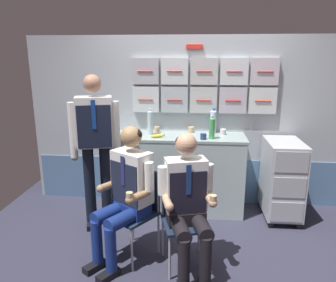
{
  "coord_description": "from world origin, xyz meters",
  "views": [
    {
      "loc": [
        0.04,
        -2.73,
        1.89
      ],
      "look_at": [
        -0.23,
        0.28,
        1.1
      ],
      "focal_mm": 34.74,
      "sensor_mm": 36.0,
      "label": 1
    }
  ],
  "objects_px": {
    "espresso_cup_small": "(157,129)",
    "snack_banana": "(157,136)",
    "sparkling_bottle_green": "(150,122)",
    "folding_chair_center": "(183,209)",
    "crew_member_left": "(126,189)",
    "folding_chair_left": "(139,203)",
    "service_trolley": "(282,178)",
    "crew_member_standing": "(95,139)",
    "crew_member_center": "(188,199)"
  },
  "relations": [
    {
      "from": "espresso_cup_small",
      "to": "snack_banana",
      "type": "distance_m",
      "value": 0.3
    },
    {
      "from": "sparkling_bottle_green",
      "to": "folding_chair_center",
      "type": "bearing_deg",
      "value": -67.34
    },
    {
      "from": "crew_member_left",
      "to": "sparkling_bottle_green",
      "type": "xyz_separation_m",
      "value": [
        0.07,
        1.12,
        0.41
      ]
    },
    {
      "from": "sparkling_bottle_green",
      "to": "folding_chair_left",
      "type": "bearing_deg",
      "value": -88.83
    },
    {
      "from": "folding_chair_left",
      "to": "espresso_cup_small",
      "type": "bearing_deg",
      "value": 87.67
    },
    {
      "from": "folding_chair_left",
      "to": "snack_banana",
      "type": "height_order",
      "value": "snack_banana"
    },
    {
      "from": "service_trolley",
      "to": "sparkling_bottle_green",
      "type": "relative_size",
      "value": 2.94
    },
    {
      "from": "service_trolley",
      "to": "snack_banana",
      "type": "relative_size",
      "value": 5.49
    },
    {
      "from": "crew_member_standing",
      "to": "espresso_cup_small",
      "type": "distance_m",
      "value": 0.89
    },
    {
      "from": "service_trolley",
      "to": "snack_banana",
      "type": "distance_m",
      "value": 1.56
    },
    {
      "from": "service_trolley",
      "to": "espresso_cup_small",
      "type": "height_order",
      "value": "espresso_cup_small"
    },
    {
      "from": "sparkling_bottle_green",
      "to": "service_trolley",
      "type": "bearing_deg",
      "value": -5.02
    },
    {
      "from": "sparkling_bottle_green",
      "to": "crew_member_standing",
      "type": "bearing_deg",
      "value": -135.63
    },
    {
      "from": "service_trolley",
      "to": "espresso_cup_small",
      "type": "bearing_deg",
      "value": 169.58
    },
    {
      "from": "crew_member_left",
      "to": "snack_banana",
      "type": "bearing_deg",
      "value": 79.63
    },
    {
      "from": "crew_member_center",
      "to": "crew_member_standing",
      "type": "bearing_deg",
      "value": 144.44
    },
    {
      "from": "service_trolley",
      "to": "crew_member_left",
      "type": "relative_size",
      "value": 0.73
    },
    {
      "from": "crew_member_standing",
      "to": "crew_member_left",
      "type": "bearing_deg",
      "value": -52.7
    },
    {
      "from": "folding_chair_left",
      "to": "crew_member_standing",
      "type": "height_order",
      "value": "crew_member_standing"
    },
    {
      "from": "crew_member_left",
      "to": "espresso_cup_small",
      "type": "height_order",
      "value": "crew_member_left"
    },
    {
      "from": "service_trolley",
      "to": "crew_member_standing",
      "type": "bearing_deg",
      "value": -169.88
    },
    {
      "from": "crew_member_standing",
      "to": "snack_banana",
      "type": "relative_size",
      "value": 9.96
    },
    {
      "from": "crew_member_center",
      "to": "snack_banana",
      "type": "xyz_separation_m",
      "value": [
        -0.39,
        1.1,
        0.29
      ]
    },
    {
      "from": "folding_chair_left",
      "to": "crew_member_left",
      "type": "distance_m",
      "value": 0.25
    },
    {
      "from": "crew_member_standing",
      "to": "espresso_cup_small",
      "type": "bearing_deg",
      "value": 47.86
    },
    {
      "from": "service_trolley",
      "to": "crew_member_standing",
      "type": "distance_m",
      "value": 2.21
    },
    {
      "from": "crew_member_standing",
      "to": "snack_banana",
      "type": "xyz_separation_m",
      "value": [
        0.63,
        0.36,
        -0.04
      ]
    },
    {
      "from": "folding_chair_center",
      "to": "snack_banana",
      "type": "xyz_separation_m",
      "value": [
        -0.35,
        0.94,
        0.47
      ]
    },
    {
      "from": "service_trolley",
      "to": "crew_member_center",
      "type": "bearing_deg",
      "value": -134.27
    },
    {
      "from": "crew_member_left",
      "to": "service_trolley",
      "type": "bearing_deg",
      "value": 30.58
    },
    {
      "from": "snack_banana",
      "to": "folding_chair_center",
      "type": "bearing_deg",
      "value": -69.54
    },
    {
      "from": "folding_chair_left",
      "to": "crew_member_standing",
      "type": "bearing_deg",
      "value": 139.32
    },
    {
      "from": "folding_chair_left",
      "to": "crew_member_center",
      "type": "height_order",
      "value": "crew_member_center"
    },
    {
      "from": "folding_chair_center",
      "to": "crew_member_standing",
      "type": "relative_size",
      "value": 0.49
    },
    {
      "from": "folding_chair_center",
      "to": "espresso_cup_small",
      "type": "distance_m",
      "value": 1.39
    },
    {
      "from": "crew_member_center",
      "to": "folding_chair_center",
      "type": "bearing_deg",
      "value": 105.47
    },
    {
      "from": "service_trolley",
      "to": "crew_member_center",
      "type": "distance_m",
      "value": 1.57
    },
    {
      "from": "folding_chair_left",
      "to": "crew_member_center",
      "type": "bearing_deg",
      "value": -28.79
    },
    {
      "from": "folding_chair_left",
      "to": "crew_member_standing",
      "type": "xyz_separation_m",
      "value": [
        -0.55,
        0.47,
        0.51
      ]
    },
    {
      "from": "crew_member_center",
      "to": "sparkling_bottle_green",
      "type": "xyz_separation_m",
      "value": [
        -0.5,
        1.25,
        0.43
      ]
    },
    {
      "from": "service_trolley",
      "to": "crew_member_center",
      "type": "xyz_separation_m",
      "value": [
        -1.09,
        -1.11,
        0.19
      ]
    },
    {
      "from": "folding_chair_left",
      "to": "espresso_cup_small",
      "type": "xyz_separation_m",
      "value": [
        0.05,
        1.13,
        0.48
      ]
    },
    {
      "from": "service_trolley",
      "to": "folding_chair_left",
      "type": "relative_size",
      "value": 1.12
    },
    {
      "from": "service_trolley",
      "to": "espresso_cup_small",
      "type": "xyz_separation_m",
      "value": [
        -1.52,
        0.28,
        0.5
      ]
    },
    {
      "from": "folding_chair_left",
      "to": "espresso_cup_small",
      "type": "height_order",
      "value": "espresso_cup_small"
    },
    {
      "from": "crew_member_standing",
      "to": "sparkling_bottle_green",
      "type": "height_order",
      "value": "crew_member_standing"
    },
    {
      "from": "crew_member_center",
      "to": "espresso_cup_small",
      "type": "height_order",
      "value": "crew_member_center"
    },
    {
      "from": "folding_chair_left",
      "to": "crew_member_center",
      "type": "xyz_separation_m",
      "value": [
        0.48,
        -0.26,
        0.18
      ]
    },
    {
      "from": "folding_chair_center",
      "to": "crew_member_center",
      "type": "xyz_separation_m",
      "value": [
        0.04,
        -0.15,
        0.18
      ]
    },
    {
      "from": "espresso_cup_small",
      "to": "snack_banana",
      "type": "relative_size",
      "value": 0.42
    }
  ]
}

